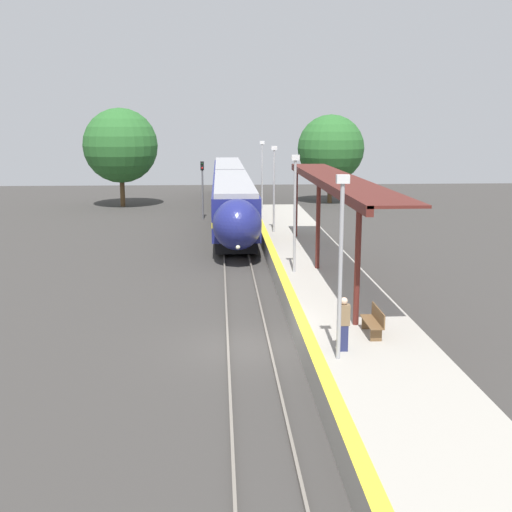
{
  "coord_description": "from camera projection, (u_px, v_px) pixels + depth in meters",
  "views": [
    {
      "loc": [
        -0.97,
        -21.21,
        7.7
      ],
      "look_at": [
        0.58,
        5.5,
        2.12
      ],
      "focal_mm": 45.0,
      "sensor_mm": 36.0,
      "label": 1
    }
  ],
  "objects": [
    {
      "name": "background_tree_right",
      "position": [
        331.0,
        148.0,
        61.72
      ],
      "size": [
        6.42,
        6.42,
        8.49
      ],
      "color": "brown",
      "rests_on": "ground_plane"
    },
    {
      "name": "background_tree_left",
      "position": [
        121.0,
        146.0,
        58.95
      ],
      "size": [
        6.83,
        6.83,
        9.05
      ],
      "color": "brown",
      "rests_on": "ground_plane"
    },
    {
      "name": "rail_left",
      "position": [
        228.0,
        346.0,
        22.3
      ],
      "size": [
        0.08,
        90.0,
        0.15
      ],
      "primitive_type": "cube",
      "color": "slate",
      "rests_on": "ground_plane"
    },
    {
      "name": "lamppost_farthest",
      "position": [
        262.0,
        170.0,
        50.31
      ],
      "size": [
        0.36,
        0.2,
        5.32
      ],
      "color": "#9E9EA3",
      "rests_on": "platform_right"
    },
    {
      "name": "station_canopy",
      "position": [
        331.0,
        183.0,
        29.39
      ],
      "size": [
        2.02,
        20.23,
        4.25
      ],
      "color": "#511E19",
      "rests_on": "platform_right"
    },
    {
      "name": "train",
      "position": [
        231.0,
        190.0,
        53.42
      ],
      "size": [
        2.84,
        40.88,
        3.82
      ],
      "color": "black",
      "rests_on": "ground_plane"
    },
    {
      "name": "ground_plane",
      "position": [
        249.0,
        348.0,
        22.36
      ],
      "size": [
        120.0,
        120.0,
        0.0
      ],
      "primitive_type": "plane",
      "color": "#383533"
    },
    {
      "name": "lamppost_far",
      "position": [
        274.0,
        183.0,
        39.53
      ],
      "size": [
        0.36,
        0.2,
        5.32
      ],
      "color": "#9E9EA3",
      "rests_on": "platform_right"
    },
    {
      "name": "platform_bench",
      "position": [
        374.0,
        321.0,
        20.58
      ],
      "size": [
        0.44,
        1.62,
        0.89
      ],
      "color": "brown",
      "rests_on": "platform_right"
    },
    {
      "name": "railway_signal",
      "position": [
        202.0,
        184.0,
        51.47
      ],
      "size": [
        0.28,
        0.28,
        4.67
      ],
      "color": "#59595E",
      "rests_on": "ground_plane"
    },
    {
      "name": "person_waiting",
      "position": [
        343.0,
        323.0,
        19.08
      ],
      "size": [
        0.36,
        0.22,
        1.66
      ],
      "color": "navy",
      "rests_on": "platform_right"
    },
    {
      "name": "lamppost_mid",
      "position": [
        295.0,
        206.0,
        28.76
      ],
      "size": [
        0.36,
        0.2,
        5.32
      ],
      "color": "#9E9EA3",
      "rests_on": "platform_right"
    },
    {
      "name": "platform_right",
      "position": [
        353.0,
        332.0,
        22.46
      ],
      "size": [
        4.04,
        64.0,
        1.0
      ],
      "color": "#9E998E",
      "rests_on": "ground_plane"
    },
    {
      "name": "lamppost_near",
      "position": [
        341.0,
        256.0,
        17.99
      ],
      "size": [
        0.36,
        0.2,
        5.32
      ],
      "color": "#9E9EA3",
      "rests_on": "platform_right"
    },
    {
      "name": "rail_right",
      "position": [
        269.0,
        345.0,
        22.38
      ],
      "size": [
        0.08,
        90.0,
        0.15
      ],
      "primitive_type": "cube",
      "color": "slate",
      "rests_on": "ground_plane"
    }
  ]
}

